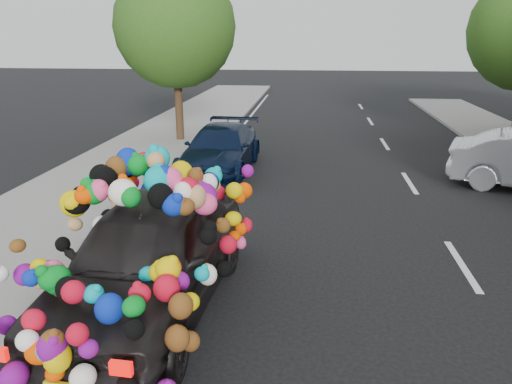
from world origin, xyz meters
TOP-DOWN VIEW (x-y plane):
  - ground at (0.00, 0.00)m, footprint 100.00×100.00m
  - sidewalk at (-4.30, 0.00)m, footprint 4.00×60.00m
  - kerb at (-2.35, 0.00)m, footprint 0.15×60.00m
  - lane_markings at (3.60, 0.00)m, footprint 6.00×50.00m
  - tree_near_sidewalk at (-3.80, 9.50)m, footprint 4.20×4.20m
  - plush_art_car at (-1.21, -1.90)m, footprint 2.55×5.03m
  - navy_sedan at (-1.59, 5.57)m, footprint 2.00×4.54m

SIDE VIEW (x-z plane):
  - ground at x=0.00m, z-range 0.00..0.00m
  - lane_markings at x=3.60m, z-range 0.00..0.01m
  - sidewalk at x=-4.30m, z-range 0.00..0.12m
  - kerb at x=-2.35m, z-range 0.00..0.13m
  - navy_sedan at x=-1.59m, z-range 0.00..1.30m
  - plush_art_car at x=-1.21m, z-range 0.03..2.29m
  - tree_near_sidewalk at x=-3.80m, z-range 0.96..7.09m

